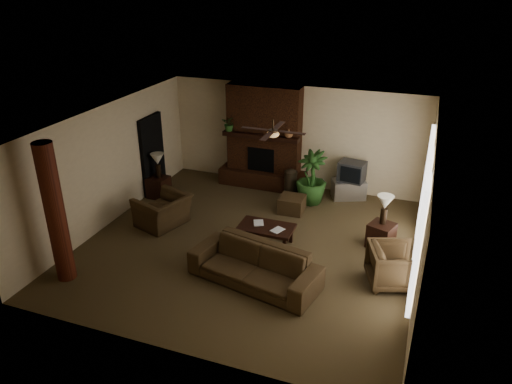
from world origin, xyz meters
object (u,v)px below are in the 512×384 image
at_px(ottoman, 292,204).
at_px(lamp_left, 157,161).
at_px(sofa, 255,260).
at_px(tv_stand, 349,189).
at_px(lamp_right, 385,204).
at_px(floor_vase, 291,181).
at_px(side_table_left, 159,187).
at_px(coffee_table, 266,229).
at_px(side_table_right, 381,235).
at_px(armchair_left, 163,206).
at_px(floor_plant, 311,188).
at_px(armchair_right, 393,264).
at_px(log_column, 55,214).

bearing_deg(ottoman, lamp_left, -175.14).
bearing_deg(sofa, tv_stand, 89.21).
height_order(tv_stand, lamp_right, lamp_right).
height_order(floor_vase, side_table_left, floor_vase).
distance_m(ottoman, lamp_right, 2.59).
xyz_separation_m(coffee_table, side_table_right, (2.39, 0.74, -0.10)).
bearing_deg(armchair_left, coffee_table, 107.28).
height_order(floor_plant, lamp_left, lamp_left).
xyz_separation_m(lamp_left, side_table_right, (5.86, -0.66, -0.73)).
bearing_deg(floor_vase, side_table_right, -35.60).
height_order(coffee_table, floor_plant, floor_plant).
distance_m(armchair_right, side_table_right, 1.40).
xyz_separation_m(floor_vase, side_table_right, (2.59, -1.85, -0.16)).
height_order(sofa, lamp_right, lamp_right).
xyz_separation_m(floor_vase, side_table_left, (-3.28, -1.25, -0.16)).
relative_size(tv_stand, side_table_right, 1.55).
xyz_separation_m(coffee_table, floor_plant, (0.40, 2.39, 0.02)).
relative_size(armchair_right, lamp_right, 1.37).
distance_m(sofa, coffee_table, 1.46).
height_order(lamp_left, side_table_right, lamp_left).
bearing_deg(armchair_left, armchair_right, 100.83).
height_order(armchair_right, lamp_right, lamp_right).
height_order(side_table_left, lamp_left, lamp_left).
bearing_deg(ottoman, floor_vase, 108.47).
distance_m(coffee_table, lamp_left, 3.80).
bearing_deg(armchair_left, side_table_left, -128.53).
distance_m(log_column, floor_plant, 6.25).
relative_size(sofa, floor_vase, 3.29).
relative_size(coffee_table, floor_vase, 1.56).
height_order(log_column, side_table_right, log_column).
distance_m(coffee_table, floor_vase, 2.60).
distance_m(floor_vase, lamp_right, 3.20).
height_order(ottoman, side_table_left, side_table_left).
relative_size(ottoman, lamp_right, 0.92).
bearing_deg(lamp_right, floor_vase, 145.15).
height_order(armchair_right, ottoman, armchair_right).
bearing_deg(sofa, side_table_left, 155.61).
relative_size(armchair_right, coffee_table, 0.74).
relative_size(log_column, armchair_right, 3.15).
bearing_deg(log_column, sofa, 17.59).
bearing_deg(side_table_left, ottoman, 5.74).
relative_size(log_column, floor_vase, 3.64).
xyz_separation_m(tv_stand, floor_vase, (-1.48, -0.40, 0.18)).
distance_m(side_table_right, lamp_right, 0.73).
bearing_deg(floor_vase, side_table_left, -159.16).
height_order(armchair_right, lamp_left, lamp_left).
xyz_separation_m(tv_stand, floor_plant, (-0.88, -0.60, 0.14)).
height_order(coffee_table, ottoman, coffee_table).
bearing_deg(coffee_table, log_column, -142.03).
height_order(armchair_left, floor_plant, armchair_left).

